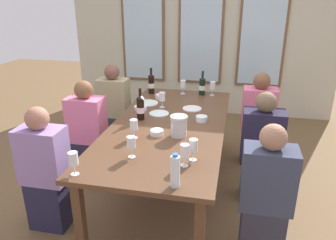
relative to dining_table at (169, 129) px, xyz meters
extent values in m
plane|color=brown|center=(0.00, 0.00, -0.68)|extent=(12.00, 12.00, 0.00)
cube|color=beige|center=(0.00, 2.49, 0.77)|extent=(4.29, 0.06, 2.90)
cube|color=brown|center=(-0.95, 2.44, 0.77)|extent=(0.72, 0.03, 1.88)
cube|color=silver|center=(-0.95, 2.43, 0.77)|extent=(0.64, 0.01, 1.80)
cube|color=brown|center=(0.00, 2.44, 0.77)|extent=(0.72, 0.03, 1.88)
cube|color=silver|center=(0.00, 2.43, 0.77)|extent=(0.64, 0.01, 1.80)
cube|color=brown|center=(0.95, 2.44, 0.77)|extent=(0.72, 0.03, 1.88)
cube|color=silver|center=(0.95, 2.43, 0.77)|extent=(0.64, 0.01, 1.80)
cube|color=brown|center=(0.00, 0.00, 0.04)|extent=(1.09, 2.36, 0.04)
cube|color=brown|center=(-0.45, -1.09, -0.33)|extent=(0.07, 0.07, 0.70)
cube|color=brown|center=(0.45, -1.09, -0.33)|extent=(0.07, 0.07, 0.70)
cube|color=brown|center=(-0.45, 1.09, -0.33)|extent=(0.07, 0.07, 0.70)
cube|color=brown|center=(0.45, 1.09, -0.33)|extent=(0.07, 0.07, 0.70)
cylinder|color=white|center=(0.16, 0.47, 0.07)|extent=(0.21, 0.21, 0.01)
cylinder|color=white|center=(-0.37, 0.55, 0.07)|extent=(0.25, 0.25, 0.01)
cylinder|color=white|center=(-0.16, 0.24, 0.07)|extent=(0.21, 0.21, 0.01)
cylinder|color=silver|center=(0.15, -0.27, 0.15)|extent=(0.14, 0.14, 0.17)
cylinder|color=silver|center=(0.15, -0.27, 0.24)|extent=(0.16, 0.16, 0.02)
cylinder|color=black|center=(-0.43, 0.96, 0.18)|extent=(0.07, 0.07, 0.22)
cone|color=black|center=(-0.43, 0.96, 0.30)|extent=(0.07, 0.07, 0.02)
cylinder|color=black|center=(-0.43, 0.96, 0.35)|extent=(0.03, 0.03, 0.08)
cylinder|color=silver|center=(-0.43, 0.96, 0.16)|extent=(0.08, 0.08, 0.06)
cylinder|color=black|center=(-0.30, 0.05, 0.18)|extent=(0.07, 0.08, 0.22)
cone|color=black|center=(-0.30, 0.05, 0.30)|extent=(0.07, 0.08, 0.02)
cylinder|color=black|center=(-0.30, 0.05, 0.35)|extent=(0.03, 0.03, 0.08)
cylinder|color=white|center=(-0.30, 0.05, 0.16)|extent=(0.08, 0.08, 0.06)
cylinder|color=black|center=(0.21, 1.02, 0.16)|extent=(0.08, 0.08, 0.20)
cone|color=black|center=(0.21, 1.02, 0.28)|extent=(0.08, 0.08, 0.02)
cylinder|color=black|center=(0.21, 1.02, 0.33)|extent=(0.03, 0.03, 0.08)
cylinder|color=silver|center=(0.21, 1.02, 0.15)|extent=(0.08, 0.08, 0.06)
cylinder|color=white|center=(0.31, 0.13, 0.09)|extent=(0.11, 0.11, 0.05)
cylinder|color=white|center=(-0.05, -0.29, 0.09)|extent=(0.12, 0.12, 0.05)
cylinder|color=white|center=(-0.38, 0.32, 0.08)|extent=(0.14, 0.14, 0.04)
cylinder|color=white|center=(-0.27, 0.75, 0.09)|extent=(0.11, 0.11, 0.05)
cylinder|color=white|center=(0.27, -1.07, 0.17)|extent=(0.06, 0.06, 0.22)
cylinder|color=blue|center=(0.27, -1.07, 0.29)|extent=(0.04, 0.04, 0.02)
cylinder|color=white|center=(-0.14, -0.74, 0.07)|extent=(0.06, 0.06, 0.00)
cylinder|color=white|center=(-0.14, -0.74, 0.11)|extent=(0.01, 0.01, 0.07)
cylinder|color=white|center=(-0.14, -0.74, 0.19)|extent=(0.07, 0.07, 0.09)
cylinder|color=white|center=(-0.23, -0.40, 0.07)|extent=(0.06, 0.06, 0.00)
cylinder|color=white|center=(-0.23, -0.40, 0.11)|extent=(0.01, 0.01, 0.07)
cylinder|color=white|center=(-0.23, -0.40, 0.19)|extent=(0.07, 0.07, 0.09)
cylinder|color=maroon|center=(-0.23, -0.40, 0.16)|extent=(0.06, 0.06, 0.03)
cylinder|color=white|center=(-0.17, 0.45, 0.07)|extent=(0.06, 0.06, 0.00)
cylinder|color=white|center=(-0.17, 0.45, 0.11)|extent=(0.01, 0.01, 0.07)
cylinder|color=white|center=(-0.17, 0.45, 0.19)|extent=(0.07, 0.07, 0.09)
cylinder|color=white|center=(0.29, -0.79, 0.07)|extent=(0.06, 0.06, 0.00)
cylinder|color=white|center=(0.29, -0.79, 0.11)|extent=(0.01, 0.01, 0.07)
cylinder|color=white|center=(0.29, -0.79, 0.19)|extent=(0.07, 0.07, 0.09)
cylinder|color=white|center=(-0.03, 1.02, 0.07)|extent=(0.06, 0.06, 0.00)
cylinder|color=white|center=(-0.03, 1.02, 0.11)|extent=(0.01, 0.01, 0.07)
cylinder|color=white|center=(-0.03, 1.02, 0.19)|extent=(0.07, 0.07, 0.09)
cylinder|color=white|center=(0.34, -0.69, 0.07)|extent=(0.06, 0.06, 0.00)
cylinder|color=white|center=(0.34, -0.69, 0.11)|extent=(0.01, 0.01, 0.07)
cylinder|color=white|center=(0.34, -0.69, 0.19)|extent=(0.07, 0.07, 0.09)
cylinder|color=white|center=(-0.45, -1.08, 0.07)|extent=(0.06, 0.06, 0.00)
cylinder|color=white|center=(-0.45, -1.08, 0.11)|extent=(0.01, 0.01, 0.07)
cylinder|color=white|center=(-0.45, -1.08, 0.19)|extent=(0.07, 0.07, 0.09)
cylinder|color=white|center=(0.33, 1.03, 0.07)|extent=(0.06, 0.06, 0.00)
cylinder|color=white|center=(0.33, 1.03, 0.11)|extent=(0.01, 0.01, 0.07)
cylinder|color=white|center=(0.33, 1.03, 0.19)|extent=(0.07, 0.07, 0.09)
cube|color=#24213D|center=(-0.89, -0.78, -0.45)|extent=(0.32, 0.24, 0.45)
cube|color=#9677B8|center=(-0.89, -0.78, 0.01)|extent=(0.38, 0.24, 0.48)
sphere|color=#A46A54|center=(-0.89, -0.78, 0.34)|extent=(0.19, 0.19, 0.19)
cube|color=#312F3D|center=(0.89, -0.76, -0.45)|extent=(0.32, 0.24, 0.45)
cube|color=#373D54|center=(0.89, -0.76, 0.01)|extent=(0.38, 0.24, 0.48)
sphere|color=#A37359|center=(0.89, -0.76, 0.34)|extent=(0.19, 0.19, 0.19)
cube|color=#28243B|center=(-0.89, 0.04, -0.45)|extent=(0.32, 0.24, 0.45)
cube|color=pink|center=(-0.89, 0.04, 0.01)|extent=(0.38, 0.24, 0.48)
sphere|color=brown|center=(-0.89, 0.04, 0.34)|extent=(0.19, 0.19, 0.19)
cube|color=#272230|center=(0.89, 0.02, -0.45)|extent=(0.32, 0.24, 0.45)
cube|color=#211D33|center=(0.89, 0.02, 0.01)|extent=(0.38, 0.24, 0.48)
sphere|color=brown|center=(0.89, 0.02, 0.34)|extent=(0.19, 0.19, 0.19)
cube|color=#2B373F|center=(-0.89, 0.83, -0.45)|extent=(0.32, 0.24, 0.45)
cube|color=tan|center=(-0.89, 0.83, 0.01)|extent=(0.38, 0.24, 0.48)
sphere|color=brown|center=(-0.89, 0.83, 0.34)|extent=(0.19, 0.19, 0.19)
cube|color=#2C2A34|center=(0.89, 0.78, -0.45)|extent=(0.32, 0.24, 0.45)
cube|color=pink|center=(0.89, 0.78, 0.01)|extent=(0.38, 0.24, 0.48)
sphere|color=brown|center=(0.89, 0.78, 0.34)|extent=(0.19, 0.19, 0.19)
camera|label=1|loc=(0.62, -2.91, 1.27)|focal=35.09mm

